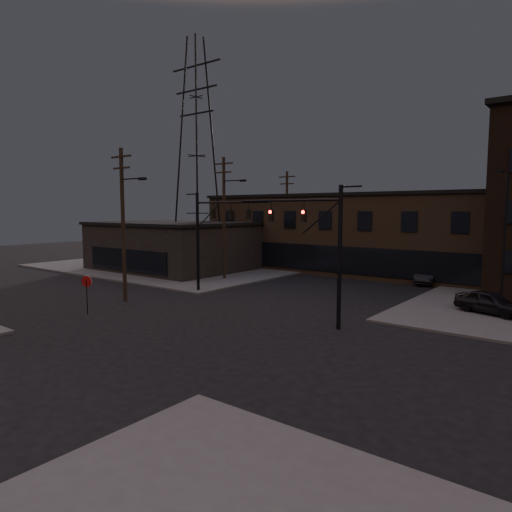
{
  "coord_description": "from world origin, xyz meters",
  "views": [
    {
      "loc": [
        18.15,
        -18.06,
        6.69
      ],
      "look_at": [
        -0.84,
        6.43,
        3.5
      ],
      "focal_mm": 32.0,
      "sensor_mm": 36.0,
      "label": 1
    }
  ],
  "objects_px": {
    "traffic_signal_far": "(209,231)",
    "stop_sign": "(87,285)",
    "traffic_signal_near": "(322,240)",
    "car_crossing": "(428,275)",
    "parked_car_lot_a": "(490,302)"
  },
  "relations": [
    {
      "from": "traffic_signal_near",
      "to": "traffic_signal_far",
      "type": "distance_m",
      "value": 12.57
    },
    {
      "from": "car_crossing",
      "to": "traffic_signal_far",
      "type": "bearing_deg",
      "value": -134.64
    },
    {
      "from": "parked_car_lot_a",
      "to": "car_crossing",
      "type": "height_order",
      "value": "parked_car_lot_a"
    },
    {
      "from": "traffic_signal_near",
      "to": "stop_sign",
      "type": "height_order",
      "value": "traffic_signal_near"
    },
    {
      "from": "car_crossing",
      "to": "parked_car_lot_a",
      "type": "bearing_deg",
      "value": -62.45
    },
    {
      "from": "stop_sign",
      "to": "car_crossing",
      "type": "relative_size",
      "value": 0.53
    },
    {
      "from": "traffic_signal_near",
      "to": "stop_sign",
      "type": "xyz_separation_m",
      "value": [
        -13.36,
        -6.49,
        -3.09
      ]
    },
    {
      "from": "traffic_signal_far",
      "to": "parked_car_lot_a",
      "type": "xyz_separation_m",
      "value": [
        19.25,
        5.22,
        -4.14
      ]
    },
    {
      "from": "car_crossing",
      "to": "stop_sign",
      "type": "bearing_deg",
      "value": -124.39
    },
    {
      "from": "traffic_signal_near",
      "to": "parked_car_lot_a",
      "type": "xyz_separation_m",
      "value": [
        7.18,
        8.72,
        -4.06
      ]
    },
    {
      "from": "traffic_signal_far",
      "to": "parked_car_lot_a",
      "type": "distance_m",
      "value": 20.37
    },
    {
      "from": "stop_sign",
      "to": "car_crossing",
      "type": "xyz_separation_m",
      "value": [
        13.5,
        25.59,
        -1.07
      ]
    },
    {
      "from": "traffic_signal_far",
      "to": "car_crossing",
      "type": "distance_m",
      "value": 20.26
    },
    {
      "from": "traffic_signal_far",
      "to": "stop_sign",
      "type": "relative_size",
      "value": 3.23
    },
    {
      "from": "stop_sign",
      "to": "traffic_signal_near",
      "type": "bearing_deg",
      "value": 25.9
    }
  ]
}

